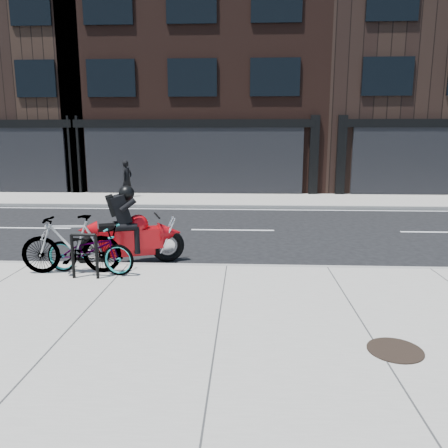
# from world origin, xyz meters

# --- Properties ---
(ground) EXTENTS (120.00, 120.00, 0.00)m
(ground) POSITION_xyz_m (0.00, 0.00, 0.00)
(ground) COLOR black
(ground) RESTS_ON ground
(sidewalk_near) EXTENTS (60.00, 6.00, 0.13)m
(sidewalk_near) POSITION_xyz_m (0.00, -5.00, 0.07)
(sidewalk_near) COLOR gray
(sidewalk_near) RESTS_ON ground
(sidewalk_far) EXTENTS (60.00, 3.50, 0.13)m
(sidewalk_far) POSITION_xyz_m (0.00, 7.75, 0.07)
(sidewalk_far) COLOR gray
(sidewalk_far) RESTS_ON ground
(building_midwest) EXTENTS (10.00, 10.00, 12.00)m
(building_midwest) POSITION_xyz_m (-12.00, 14.50, 6.00)
(building_midwest) COLOR black
(building_midwest) RESTS_ON ground
(building_center) EXTENTS (12.00, 10.00, 14.50)m
(building_center) POSITION_xyz_m (-2.00, 14.50, 7.25)
(building_center) COLOR black
(building_center) RESTS_ON ground
(building_mideast) EXTENTS (12.00, 10.00, 12.50)m
(building_mideast) POSITION_xyz_m (10.00, 14.50, 6.25)
(building_mideast) COLOR black
(building_mideast) RESTS_ON ground
(bike_rack) EXTENTS (0.50, 0.07, 0.84)m
(bike_rack) POSITION_xyz_m (-2.54, -2.90, 0.62)
(bike_rack) COLOR black
(bike_rack) RESTS_ON sidewalk_near
(bicycle_front) EXTENTS (1.83, 0.87, 0.92)m
(bicycle_front) POSITION_xyz_m (-2.55, -2.60, 0.59)
(bicycle_front) COLOR gray
(bicycle_front) RESTS_ON sidewalk_near
(bicycle_rear) EXTENTS (1.90, 0.69, 1.12)m
(bicycle_rear) POSITION_xyz_m (-2.90, -2.60, 0.69)
(bicycle_rear) COLOR gray
(bicycle_rear) RESTS_ON sidewalk_near
(motorcycle) EXTENTS (2.18, 1.06, 1.70)m
(motorcycle) POSITION_xyz_m (-1.94, -1.54, 0.69)
(motorcycle) COLOR black
(motorcycle) RESTS_ON ground
(pedestrian) EXTENTS (0.56, 0.67, 1.56)m
(pedestrian) POSITION_xyz_m (-4.69, 8.02, 0.91)
(pedestrian) COLOR black
(pedestrian) RESTS_ON sidewalk_far
(manhole_cover) EXTENTS (0.70, 0.70, 0.02)m
(manhole_cover) POSITION_xyz_m (2.18, -5.44, 0.14)
(manhole_cover) COLOR black
(manhole_cover) RESTS_ON sidewalk_near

